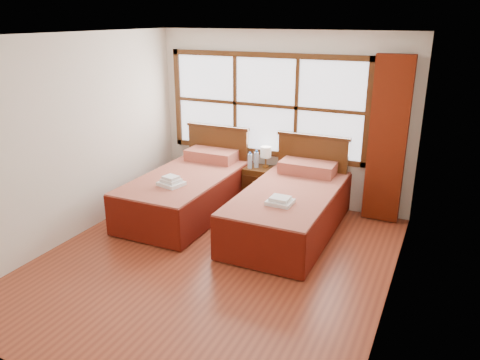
% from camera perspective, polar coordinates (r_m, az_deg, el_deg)
% --- Properties ---
extents(floor, '(4.50, 4.50, 0.00)m').
position_cam_1_polar(floor, '(5.70, -3.28, -9.90)').
color(floor, brown).
rests_on(floor, ground).
extents(ceiling, '(4.50, 4.50, 0.00)m').
position_cam_1_polar(ceiling, '(4.97, -3.88, 17.24)').
color(ceiling, white).
rests_on(ceiling, wall_back).
extents(wall_back, '(4.00, 0.00, 4.00)m').
position_cam_1_polar(wall_back, '(7.18, 5.04, 7.41)').
color(wall_back, silver).
rests_on(wall_back, floor).
extents(wall_left, '(0.00, 4.50, 4.50)m').
position_cam_1_polar(wall_left, '(6.35, -19.70, 4.75)').
color(wall_left, silver).
rests_on(wall_left, floor).
extents(wall_right, '(0.00, 4.50, 4.50)m').
position_cam_1_polar(wall_right, '(4.62, 18.85, -0.41)').
color(wall_right, silver).
rests_on(wall_right, floor).
extents(window, '(3.16, 0.06, 1.56)m').
position_cam_1_polar(window, '(7.19, 3.09, 9.10)').
color(window, white).
rests_on(window, wall_back).
extents(curtain, '(0.50, 0.16, 2.30)m').
position_cam_1_polar(curtain, '(6.72, 17.55, 4.59)').
color(curtain, '#641B0A').
rests_on(curtain, wall_back).
extents(bed_left, '(1.15, 2.24, 1.13)m').
position_cam_1_polar(bed_left, '(6.96, -6.24, -1.24)').
color(bed_left, '#3E200D').
rests_on(bed_left, floor).
extents(bed_right, '(1.16, 2.26, 1.14)m').
position_cam_1_polar(bed_right, '(6.34, 6.18, -3.34)').
color(bed_right, '#3E200D').
rests_on(bed_right, floor).
extents(nightstand, '(0.42, 0.42, 0.57)m').
position_cam_1_polar(nightstand, '(7.32, 2.32, -0.59)').
color(nightstand, '#4B2910').
rests_on(nightstand, floor).
extents(towels_left, '(0.37, 0.34, 0.13)m').
position_cam_1_polar(towels_left, '(6.42, -8.40, -0.21)').
color(towels_left, white).
rests_on(towels_left, bed_left).
extents(towels_right, '(0.31, 0.28, 0.09)m').
position_cam_1_polar(towels_right, '(5.73, 4.91, -2.56)').
color(towels_right, white).
rests_on(towels_right, bed_right).
extents(lamp, '(0.16, 0.16, 0.32)m').
position_cam_1_polar(lamp, '(7.21, 3.17, 3.35)').
color(lamp, '#C28B3E').
rests_on(lamp, nightstand).
extents(bottle_near, '(0.07, 0.07, 0.26)m').
position_cam_1_polar(bottle_near, '(7.16, 1.21, 2.35)').
color(bottle_near, silver).
rests_on(bottle_near, nightstand).
extents(bottle_far, '(0.07, 0.07, 0.27)m').
position_cam_1_polar(bottle_far, '(7.20, 2.01, 2.51)').
color(bottle_far, silver).
rests_on(bottle_far, nightstand).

